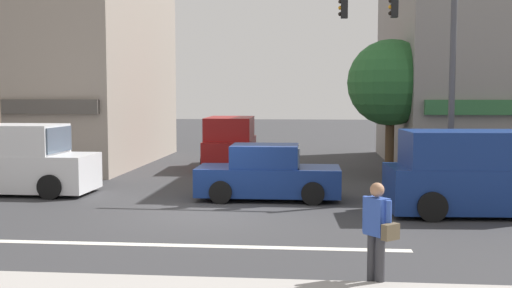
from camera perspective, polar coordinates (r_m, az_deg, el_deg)
ground_plane at (r=15.55m, az=-4.23°, el=-6.46°), size 120.00×120.00×0.00m
lane_marking_stripe at (r=12.20m, az=-7.00°, el=-9.57°), size 9.00×0.24×0.01m
building_left_block at (r=28.79m, az=-21.06°, el=6.66°), size 11.13×10.91×8.32m
street_tree at (r=22.20m, az=12.70°, el=5.68°), size 3.11×3.11×5.01m
traffic_light_mast at (r=18.18m, az=15.20°, el=8.22°), size 4.89×0.26×6.20m
van_waiting_far at (r=19.70m, az=-21.95°, el=-1.48°), size 4.63×2.10×2.11m
sedan_crossing_leftbound at (r=17.28m, az=1.12°, el=-2.94°), size 4.12×1.91×1.58m
van_crossing_rightbound at (r=24.62m, az=-2.44°, el=0.01°), size 2.17×4.67×2.11m
van_crossing_center at (r=16.00m, az=20.29°, el=-2.77°), size 4.70×2.24×2.11m
pedestrian_foreground_with_bag at (r=9.40m, az=11.50°, el=-7.98°), size 0.52×0.63×1.67m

